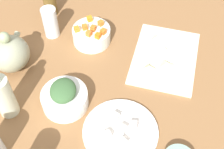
% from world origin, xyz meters
% --- Properties ---
extents(tabletop, '(1.90, 1.90, 0.03)m').
position_xyz_m(tabletop, '(0.00, 0.00, 0.01)').
color(tabletop, brown).
rests_on(tabletop, ground).
extents(cutting_board, '(0.32, 0.24, 0.01)m').
position_xyz_m(cutting_board, '(0.15, -0.17, 0.03)').
color(cutting_board, beige).
rests_on(cutting_board, tabletop).
extents(plate_tofu, '(0.23, 0.23, 0.01)m').
position_xyz_m(plate_tofu, '(-0.18, -0.06, 0.04)').
color(plate_tofu, white).
rests_on(plate_tofu, tabletop).
extents(bowl_greens, '(0.15, 0.15, 0.06)m').
position_xyz_m(bowl_greens, '(-0.11, 0.13, 0.06)').
color(bowl_greens, white).
rests_on(bowl_greens, tabletop).
extents(bowl_carrots, '(0.14, 0.14, 0.06)m').
position_xyz_m(bowl_carrots, '(0.19, 0.12, 0.06)').
color(bowl_carrots, white).
rests_on(bowl_carrots, tabletop).
extents(teapot, '(0.15, 0.13, 0.16)m').
position_xyz_m(teapot, '(0.01, 0.36, 0.09)').
color(teapot, '#999D81').
rests_on(teapot, tabletop).
extents(bottle_1, '(0.06, 0.06, 0.19)m').
position_xyz_m(bottle_1, '(-0.17, 0.30, 0.11)').
color(bottle_1, silver).
rests_on(bottle_1, tabletop).
extents(drinking_glass_2, '(0.06, 0.06, 0.12)m').
position_xyz_m(drinking_glass_2, '(0.19, 0.27, 0.09)').
color(drinking_glass_2, white).
rests_on(drinking_glass_2, tabletop).
extents(carrot_cube_0, '(0.02, 0.02, 0.02)m').
position_xyz_m(carrot_cube_0, '(0.19, 0.11, 0.10)').
color(carrot_cube_0, orange).
rests_on(carrot_cube_0, bowl_carrots).
extents(carrot_cube_1, '(0.02, 0.02, 0.02)m').
position_xyz_m(carrot_cube_1, '(0.15, 0.12, 0.10)').
color(carrot_cube_1, orange).
rests_on(carrot_cube_1, bowl_carrots).
extents(carrot_cube_2, '(0.02, 0.02, 0.02)m').
position_xyz_m(carrot_cube_2, '(0.18, 0.07, 0.10)').
color(carrot_cube_2, orange).
rests_on(carrot_cube_2, bowl_carrots).
extents(carrot_cube_3, '(0.03, 0.03, 0.02)m').
position_xyz_m(carrot_cube_3, '(0.23, 0.13, 0.10)').
color(carrot_cube_3, orange).
rests_on(carrot_cube_3, bowl_carrots).
extents(carrot_cube_4, '(0.02, 0.02, 0.02)m').
position_xyz_m(carrot_cube_4, '(0.18, 0.14, 0.10)').
color(carrot_cube_4, orange).
rests_on(carrot_cube_4, bowl_carrots).
extents(carrot_cube_5, '(0.03, 0.03, 0.02)m').
position_xyz_m(carrot_cube_5, '(0.22, 0.09, 0.10)').
color(carrot_cube_5, orange).
rests_on(carrot_cube_5, bowl_carrots).
extents(carrot_cube_6, '(0.02, 0.02, 0.02)m').
position_xyz_m(carrot_cube_6, '(0.17, 0.17, 0.10)').
color(carrot_cube_6, orange).
rests_on(carrot_cube_6, bowl_carrots).
extents(carrot_cube_7, '(0.02, 0.02, 0.02)m').
position_xyz_m(carrot_cube_7, '(0.15, 0.08, 0.10)').
color(carrot_cube_7, orange).
rests_on(carrot_cube_7, bowl_carrots).
extents(chopped_greens_mound, '(0.11, 0.10, 0.04)m').
position_xyz_m(chopped_greens_mound, '(-0.11, 0.13, 0.11)').
color(chopped_greens_mound, '#3A6036').
rests_on(chopped_greens_mound, bowl_greens).
extents(tofu_cube_0, '(0.03, 0.03, 0.02)m').
position_xyz_m(tofu_cube_0, '(-0.18, -0.07, 0.05)').
color(tofu_cube_0, white).
rests_on(tofu_cube_0, plate_tofu).
extents(tofu_cube_1, '(0.03, 0.03, 0.02)m').
position_xyz_m(tofu_cube_1, '(-0.21, -0.03, 0.05)').
color(tofu_cube_1, '#F9E2D0').
rests_on(tofu_cube_1, plate_tofu).
extents(tofu_cube_2, '(0.03, 0.03, 0.02)m').
position_xyz_m(tofu_cube_2, '(-0.22, -0.08, 0.05)').
color(tofu_cube_2, white).
rests_on(tofu_cube_2, plate_tofu).
extents(tofu_cube_3, '(0.03, 0.03, 0.02)m').
position_xyz_m(tofu_cube_3, '(-0.14, -0.04, 0.05)').
color(tofu_cube_3, white).
rests_on(tofu_cube_3, plate_tofu).
extents(tofu_cube_4, '(0.02, 0.02, 0.02)m').
position_xyz_m(tofu_cube_4, '(-0.16, -0.10, 0.05)').
color(tofu_cube_4, white).
rests_on(tofu_cube_4, plate_tofu).
extents(dumpling_0, '(0.06, 0.07, 0.02)m').
position_xyz_m(dumpling_0, '(0.23, -0.13, 0.05)').
color(dumpling_0, beige).
rests_on(dumpling_0, cutting_board).
extents(dumpling_1, '(0.04, 0.04, 0.02)m').
position_xyz_m(dumpling_1, '(0.17, -0.16, 0.05)').
color(dumpling_1, beige).
rests_on(dumpling_1, cutting_board).
extents(dumpling_2, '(0.05, 0.06, 0.02)m').
position_xyz_m(dumpling_2, '(0.08, -0.12, 0.05)').
color(dumpling_2, beige).
rests_on(dumpling_2, cutting_board).
extents(dumpling_3, '(0.07, 0.07, 0.02)m').
position_xyz_m(dumpling_3, '(0.10, -0.18, 0.05)').
color(dumpling_3, beige).
rests_on(dumpling_3, cutting_board).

